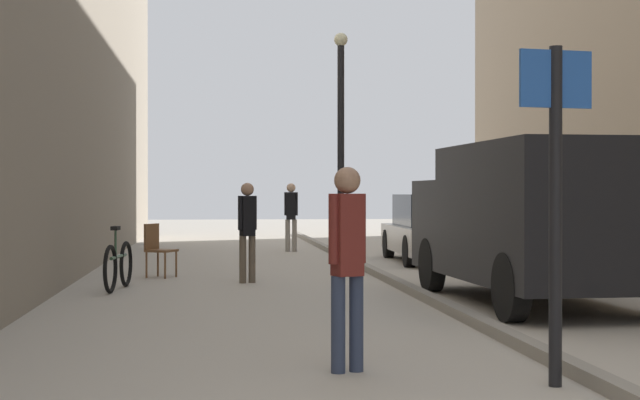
% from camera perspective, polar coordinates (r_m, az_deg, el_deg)
% --- Properties ---
extents(ground_plane, '(80.00, 80.00, 0.00)m').
position_cam_1_polar(ground_plane, '(14.88, -1.15, -5.30)').
color(ground_plane, '#A8A093').
extents(kerb_strip, '(0.16, 40.00, 0.12)m').
position_cam_1_polar(kerb_strip, '(15.10, 4.86, -4.99)').
color(kerb_strip, gray).
rests_on(kerb_strip, ground_plane).
extents(pedestrian_main_foreground, '(0.34, 0.22, 1.72)m').
position_cam_1_polar(pedestrian_main_foreground, '(24.57, -1.70, -0.72)').
color(pedestrian_main_foreground, gray).
rests_on(pedestrian_main_foreground, ground_plane).
extents(pedestrian_mid_block, '(0.31, 0.24, 1.65)m').
position_cam_1_polar(pedestrian_mid_block, '(16.06, -4.27, -1.48)').
color(pedestrian_mid_block, brown).
rests_on(pedestrian_mid_block, ground_plane).
extents(pedestrian_far_crossing, '(0.32, 0.25, 1.69)m').
position_cam_1_polar(pedestrian_far_crossing, '(8.04, 1.61, -3.16)').
color(pedestrian_far_crossing, '#2D3851').
rests_on(pedestrian_far_crossing, ground_plane).
extents(delivery_van, '(2.25, 5.14, 2.11)m').
position_cam_1_polar(delivery_van, '(13.27, 12.49, -1.01)').
color(delivery_van, black).
rests_on(delivery_van, ground_plane).
extents(parked_car, '(1.96, 4.26, 1.45)m').
position_cam_1_polar(parked_car, '(21.05, 6.80, -1.68)').
color(parked_car, silver).
rests_on(parked_car, ground_plane).
extents(street_sign_post, '(0.60, 0.13, 2.60)m').
position_cam_1_polar(street_sign_post, '(7.65, 13.60, 0.89)').
color(street_sign_post, black).
rests_on(street_sign_post, ground_plane).
extents(lamp_post, '(0.28, 0.28, 4.76)m').
position_cam_1_polar(lamp_post, '(19.98, 1.23, 3.98)').
color(lamp_post, black).
rests_on(lamp_post, ground_plane).
extents(bicycle_leaning, '(0.29, 1.76, 0.98)m').
position_cam_1_polar(bicycle_leaning, '(15.19, -11.71, -3.75)').
color(bicycle_leaning, black).
rests_on(bicycle_leaning, ground_plane).
extents(cafe_chair_near_window, '(0.60, 0.60, 0.94)m').
position_cam_1_polar(cafe_chair_near_window, '(17.34, -9.50, -2.68)').
color(cafe_chair_near_window, brown).
rests_on(cafe_chair_near_window, ground_plane).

